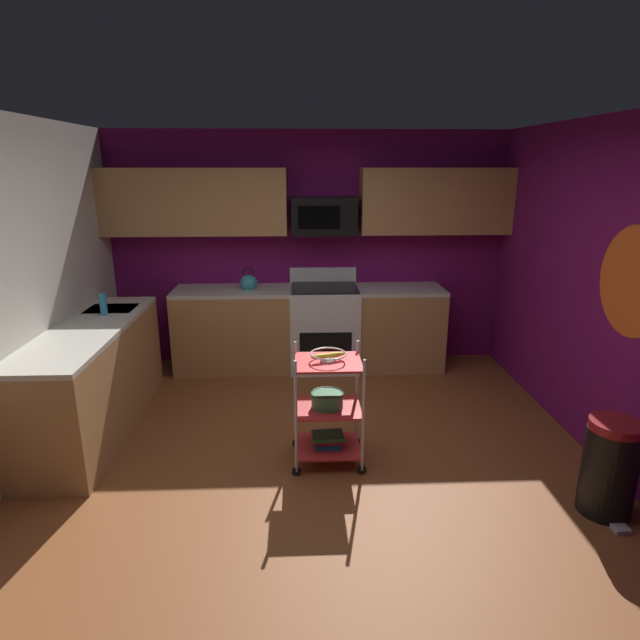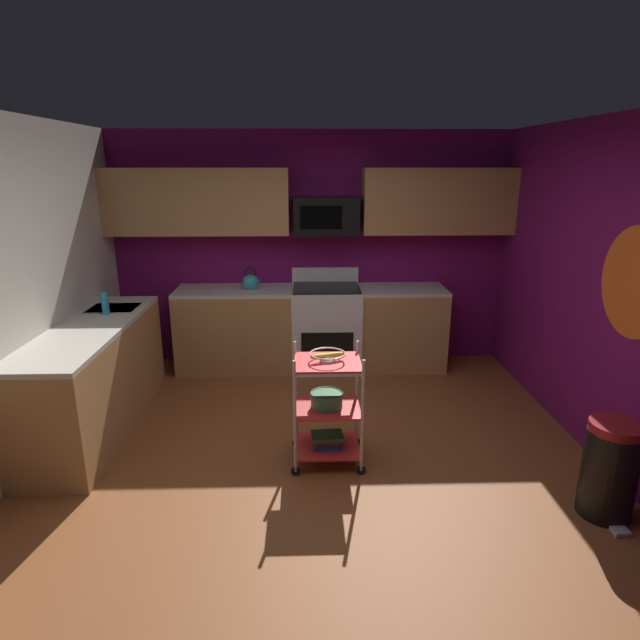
# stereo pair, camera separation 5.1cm
# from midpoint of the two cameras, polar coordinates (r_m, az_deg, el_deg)

# --- Properties ---
(floor) EXTENTS (4.40, 4.80, 0.04)m
(floor) POSITION_cam_midpoint_polar(r_m,az_deg,el_deg) (4.23, -0.10, -15.75)
(floor) COLOR brown
(floor) RESTS_ON ground
(wall_back) EXTENTS (4.52, 0.06, 2.60)m
(wall_back) POSITION_cam_midpoint_polar(r_m,az_deg,el_deg) (6.08, -0.78, 7.61)
(wall_back) COLOR #6B1156
(wall_back) RESTS_ON ground
(wall_right) EXTENTS (0.06, 4.80, 2.60)m
(wall_right) POSITION_cam_midpoint_polar(r_m,az_deg,el_deg) (4.37, 30.56, 1.81)
(wall_right) COLOR #6B1156
(wall_right) RESTS_ON ground
(wall_flower_decal) EXTENTS (0.00, 0.79, 0.79)m
(wall_flower_decal) POSITION_cam_midpoint_polar(r_m,az_deg,el_deg) (4.26, 31.06, 3.48)
(wall_flower_decal) COLOR #E5591E
(counter_run) EXTENTS (3.69, 2.72, 0.92)m
(counter_run) POSITION_cam_midpoint_polar(r_m,az_deg,el_deg) (5.45, -9.03, -2.71)
(counter_run) COLOR #B27F4C
(counter_run) RESTS_ON ground
(oven_range) EXTENTS (0.76, 0.65, 1.10)m
(oven_range) POSITION_cam_midpoint_polar(r_m,az_deg,el_deg) (5.95, 0.90, -0.71)
(oven_range) COLOR white
(oven_range) RESTS_ON ground
(upper_cabinets) EXTENTS (4.40, 0.33, 0.70)m
(upper_cabinets) POSITION_cam_midpoint_polar(r_m,az_deg,el_deg) (5.83, -1.14, 12.67)
(upper_cabinets) COLOR #B27F4C
(microwave) EXTENTS (0.70, 0.39, 0.40)m
(microwave) POSITION_cam_midpoint_polar(r_m,az_deg,el_deg) (5.82, 0.90, 11.18)
(microwave) COLOR black
(rolling_cart) EXTENTS (0.56, 0.44, 0.91)m
(rolling_cart) POSITION_cam_midpoint_polar(r_m,az_deg,el_deg) (4.08, 1.17, -9.41)
(rolling_cart) COLOR silver
(rolling_cart) RESTS_ON ground
(fruit_bowl) EXTENTS (0.27, 0.27, 0.07)m
(fruit_bowl) POSITION_cam_midpoint_polar(r_m,az_deg,el_deg) (3.92, 1.21, -3.82)
(fruit_bowl) COLOR silver
(fruit_bowl) RESTS_ON rolling_cart
(mixing_bowl_large) EXTENTS (0.25, 0.25, 0.11)m
(mixing_bowl_large) POSITION_cam_midpoint_polar(r_m,az_deg,el_deg) (4.05, 1.09, -8.57)
(mixing_bowl_large) COLOR #387F4C
(mixing_bowl_large) RESTS_ON rolling_cart
(book_stack) EXTENTS (0.26, 0.19, 0.10)m
(book_stack) POSITION_cam_midpoint_polar(r_m,az_deg,el_deg) (4.21, 1.15, -12.78)
(book_stack) COLOR #1E4C8C
(book_stack) RESTS_ON rolling_cart
(kettle) EXTENTS (0.21, 0.18, 0.26)m
(kettle) POSITION_cam_midpoint_polar(r_m,az_deg,el_deg) (5.84, -7.22, 4.08)
(kettle) COLOR teal
(kettle) RESTS_ON counter_run
(dish_soap_bottle) EXTENTS (0.06, 0.06, 0.20)m
(dish_soap_bottle) POSITION_cam_midpoint_polar(r_m,az_deg,el_deg) (5.17, -21.91, 1.67)
(dish_soap_bottle) COLOR #2D8CBF
(dish_soap_bottle) RESTS_ON counter_run
(trash_can) EXTENTS (0.34, 0.42, 0.66)m
(trash_can) POSITION_cam_midpoint_polar(r_m,az_deg,el_deg) (4.05, 29.12, -13.92)
(trash_can) COLOR black
(trash_can) RESTS_ON ground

